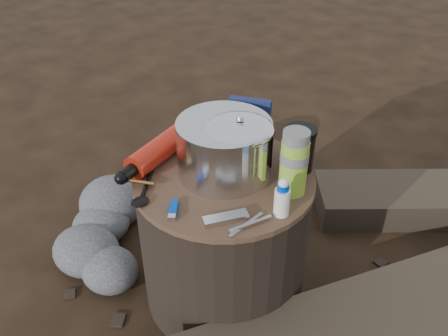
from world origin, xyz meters
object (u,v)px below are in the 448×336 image
Objects in this scene: camping_pot at (240,149)px; stump at (224,238)px; fuel_bottle at (158,150)px; thermos at (294,163)px; travel_mug at (299,149)px.

stump is at bearing -136.99° from camping_pot.
camping_pot is 0.24m from fuel_bottle.
thermos is (0.18, 0.06, 0.31)m from stump.
stump is at bearing -160.55° from thermos.
fuel_bottle is 2.33× the size of travel_mug.
stump is 0.36m from thermos.
travel_mug is at bearing 51.10° from stump.
stump is 0.35m from travel_mug.
fuel_bottle is at bearing -163.74° from stump.
thermos reaches higher than camping_pot.
travel_mug is at bearing 25.60° from fuel_bottle.
camping_pot reaches higher than fuel_bottle.
fuel_bottle is 0.39m from travel_mug.
camping_pot is 1.42× the size of travel_mug.
travel_mug reaches higher than stump.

